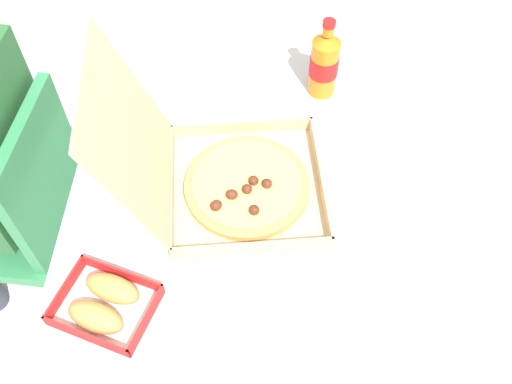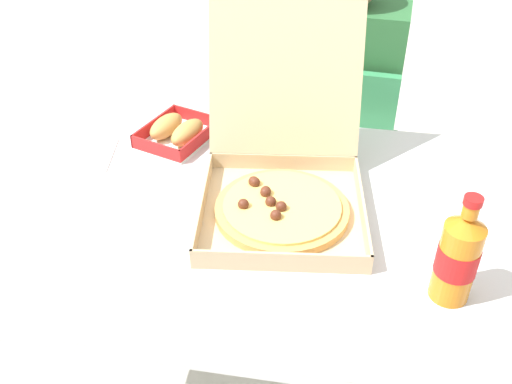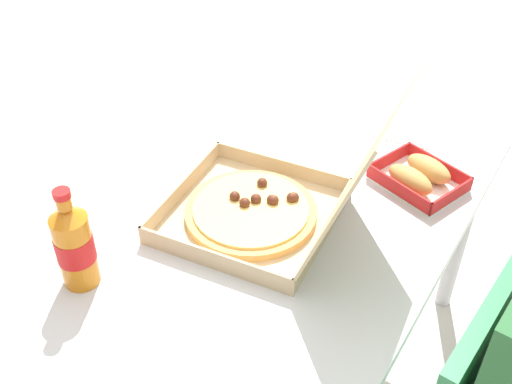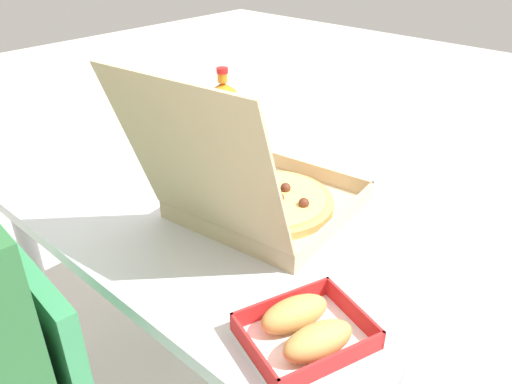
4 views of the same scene
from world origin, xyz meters
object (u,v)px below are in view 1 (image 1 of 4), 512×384
Objects in this scene: chair at (18,207)px; bread_side_box at (105,304)px; pizza_box_open at (227,178)px; cola_bottle at (324,63)px.

bread_side_box is (-0.40, -0.38, 0.27)m from chair.
pizza_box_open is at bearing -36.50° from bread_side_box.
pizza_box_open is 2.26× the size of cola_bottle.
cola_bottle is (0.64, -0.45, 0.07)m from bread_side_box.
pizza_box_open is 0.41m from cola_bottle.
cola_bottle is at bearing -73.47° from chair.
chair is 1.64× the size of pizza_box_open.
pizza_box_open is 2.22× the size of bread_side_box.
pizza_box_open is 0.38m from bread_side_box.
pizza_box_open reaches higher than bread_side_box.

